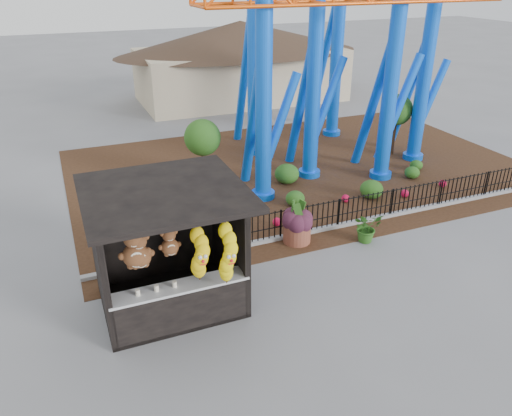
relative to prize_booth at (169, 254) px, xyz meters
name	(u,v)px	position (x,y,z in m)	size (l,w,h in m)	color
ground	(302,301)	(3.02, -0.89, -1.54)	(120.00, 120.00, 0.00)	slate
mulch_bed	(300,169)	(7.02, 7.11, -1.53)	(18.00, 12.00, 0.02)	#331E11
curb	(370,219)	(7.02, 2.11, -1.48)	(18.00, 0.18, 0.12)	gray
prize_booth	(169,254)	(0.00, 0.00, 0.00)	(3.50, 3.40, 3.12)	black
picket_fence	(394,203)	(7.92, 2.11, -1.04)	(12.20, 0.06, 1.00)	black
terracotta_planter	(297,233)	(4.21, 1.81, -1.23)	(0.83, 0.83, 0.61)	brown
planter_foliage	(298,214)	(4.21, 1.81, -0.60)	(0.70, 0.70, 0.64)	#371626
potted_plant	(367,227)	(6.16, 1.06, -1.07)	(0.83, 0.72, 0.92)	#195619
landscaping	(335,181)	(7.26, 4.75, -1.21)	(7.62, 3.64, 0.74)	#234E17
pavilion	(240,48)	(9.02, 19.11, 1.53)	(15.00, 15.00, 4.80)	#BFAD8C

